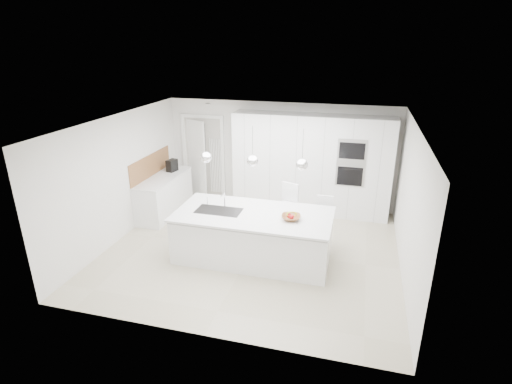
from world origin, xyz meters
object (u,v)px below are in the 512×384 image
(espresso_machine, at_px, (172,165))
(bar_stool_right, at_px, (323,223))
(bar_stool_left, at_px, (288,213))
(island_base, at_px, (253,238))
(fruit_bowl, at_px, (291,217))

(espresso_machine, xyz_separation_m, bar_stool_right, (3.72, -1.13, -0.53))
(bar_stool_left, bearing_deg, bar_stool_right, 5.91)
(island_base, distance_m, fruit_bowl, 0.87)
(island_base, xyz_separation_m, espresso_machine, (-2.53, 1.95, 0.61))
(bar_stool_right, bearing_deg, island_base, -146.06)
(espresso_machine, distance_m, bar_stool_right, 3.93)
(bar_stool_left, bearing_deg, island_base, -99.47)
(island_base, relative_size, espresso_machine, 9.91)
(island_base, bearing_deg, bar_stool_left, 63.44)
(espresso_machine, bearing_deg, island_base, -25.06)
(bar_stool_right, bearing_deg, fruit_bowl, -120.18)
(fruit_bowl, xyz_separation_m, bar_stool_left, (-0.22, 1.00, -0.37))
(fruit_bowl, relative_size, bar_stool_right, 0.33)
(island_base, height_order, bar_stool_left, bar_stool_left)
(bar_stool_left, height_order, bar_stool_right, bar_stool_left)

